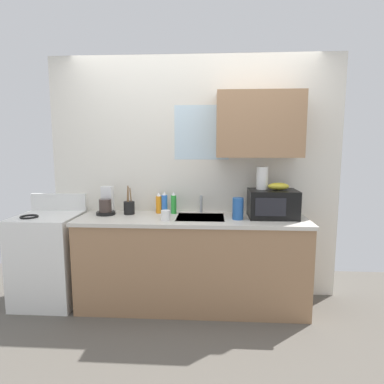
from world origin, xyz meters
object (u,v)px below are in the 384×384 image
object	(u,v)px
banana_bunch	(278,186)
utensil_crock	(129,207)
dish_soap_bottle_green	(174,203)
dish_soap_bottle_orange	(159,204)
dish_soap_bottle_blue	(164,203)
paper_towel_roll	(262,178)
stove_range	(49,258)
mug_white	(165,215)
coffee_maker	(106,204)
microwave	(273,204)
cereal_canister	(238,209)

from	to	relation	value
banana_bunch	utensil_crock	bearing A→B (deg)	177.29
dish_soap_bottle_green	dish_soap_bottle_orange	size ratio (longest dim) A/B	1.05
banana_bunch	dish_soap_bottle_blue	world-z (taller)	banana_bunch
banana_bunch	dish_soap_bottle_orange	distance (m)	1.21
paper_towel_roll	dish_soap_bottle_green	bearing A→B (deg)	174.90
banana_bunch	dish_soap_bottle_blue	size ratio (longest dim) A/B	0.89
stove_range	banana_bunch	bearing A→B (deg)	1.17
paper_towel_roll	dish_soap_bottle_blue	distance (m)	1.01
stove_range	mug_white	bearing A→B (deg)	-6.71
dish_soap_bottle_green	coffee_maker	bearing A→B (deg)	-174.12
banana_bunch	dish_soap_bottle_orange	world-z (taller)	banana_bunch
coffee_maker	dish_soap_bottle_orange	bearing A→B (deg)	8.77
stove_range	mug_white	size ratio (longest dim) A/B	11.37
coffee_maker	dish_soap_bottle_green	world-z (taller)	coffee_maker
stove_range	paper_towel_roll	bearing A→B (deg)	2.59
banana_bunch	coffee_maker	distance (m)	1.72
dish_soap_bottle_blue	microwave	bearing A→B (deg)	-7.26
stove_range	cereal_canister	world-z (taller)	cereal_canister
dish_soap_bottle_blue	mug_white	size ratio (longest dim) A/B	2.37
dish_soap_bottle_blue	cereal_canister	world-z (taller)	dish_soap_bottle_blue
microwave	banana_bunch	distance (m)	0.18
dish_soap_bottle_green	cereal_canister	distance (m)	0.68
mug_white	utensil_crock	size ratio (longest dim) A/B	0.33
stove_range	dish_soap_bottle_orange	world-z (taller)	dish_soap_bottle_orange
coffee_maker	utensil_crock	size ratio (longest dim) A/B	0.96
coffee_maker	dish_soap_bottle_orange	world-z (taller)	coffee_maker
banana_bunch	cereal_canister	world-z (taller)	banana_bunch
dish_soap_bottle_orange	cereal_canister	size ratio (longest dim) A/B	1.04
dish_soap_bottle_orange	dish_soap_bottle_green	bearing A→B (deg)	-3.99
coffee_maker	dish_soap_bottle_green	xyz separation A→B (m)	(0.68, 0.07, 0.00)
utensil_crock	stove_range	bearing A→B (deg)	-171.83
paper_towel_roll	dish_soap_bottle_orange	world-z (taller)	paper_towel_roll
cereal_canister	dish_soap_bottle_orange	bearing A→B (deg)	163.21
paper_towel_roll	coffee_maker	distance (m)	1.58
paper_towel_roll	cereal_canister	distance (m)	0.40
dish_soap_bottle_blue	mug_white	distance (m)	0.33
microwave	mug_white	world-z (taller)	microwave
banana_bunch	coffee_maker	world-z (taller)	banana_bunch
paper_towel_roll	dish_soap_bottle_orange	distance (m)	1.07
coffee_maker	dish_soap_bottle_blue	distance (m)	0.59
microwave	stove_range	bearing A→B (deg)	-178.85
banana_bunch	paper_towel_roll	distance (m)	0.18
dish_soap_bottle_green	cereal_canister	xyz separation A→B (m)	(0.64, -0.23, -0.00)
stove_range	coffee_maker	xyz separation A→B (m)	(0.58, 0.10, 0.55)
dish_soap_bottle_green	mug_white	bearing A→B (deg)	-97.16
paper_towel_roll	utensil_crock	xyz separation A→B (m)	(-1.33, 0.02, -0.31)
dish_soap_bottle_green	dish_soap_bottle_blue	xyz separation A→B (m)	(-0.10, 0.01, 0.00)
banana_bunch	mug_white	size ratio (longest dim) A/B	2.11
utensil_crock	dish_soap_bottle_green	bearing A→B (deg)	7.43
dish_soap_bottle_green	paper_towel_roll	bearing A→B (deg)	-5.10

